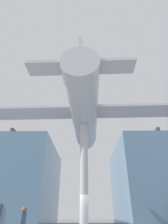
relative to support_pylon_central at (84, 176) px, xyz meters
name	(u,v)px	position (x,y,z in m)	size (l,w,h in m)	color
glass_pavilion_left	(21,184)	(-8.97, 14.56, 1.46)	(8.95, 13.54, 10.63)	slate
glass_pavilion_right	(150,183)	(8.97, 14.56, 1.46)	(8.95, 13.54, 10.63)	slate
support_pylon_central	(84,176)	(0.00, 0.00, 0.00)	(0.50, 0.50, 7.13)	#B7B7BC
suspended_airplane	(84,113)	(0.01, 0.21, 4.59)	(17.80, 11.73, 2.99)	#B2B7BC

